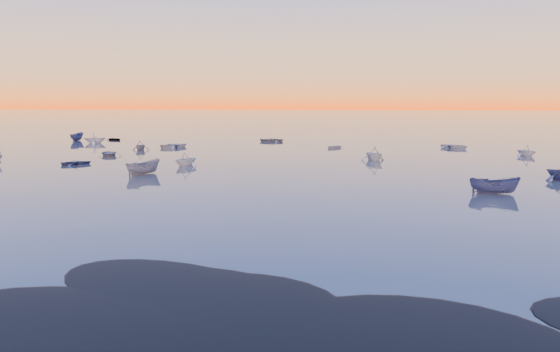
# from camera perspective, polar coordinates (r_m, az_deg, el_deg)

# --- Properties ---
(ground) EXTENTS (600.00, 600.00, 0.00)m
(ground) POSITION_cam_1_polar(r_m,az_deg,el_deg) (119.94, 4.62, 4.31)
(ground) COLOR #625952
(ground) RESTS_ON ground
(mud_lobes) EXTENTS (140.00, 6.00, 0.07)m
(mud_lobes) POSITION_cam_1_polar(r_m,az_deg,el_deg) (20.38, -3.25, -13.84)
(mud_lobes) COLOR black
(mud_lobes) RESTS_ON ground
(moored_fleet) EXTENTS (124.00, 58.00, 1.20)m
(moored_fleet) POSITION_cam_1_polar(r_m,az_deg,el_deg) (73.12, 3.63, 1.99)
(moored_fleet) COLOR white
(moored_fleet) RESTS_ON ground
(boat_near_center) EXTENTS (2.01, 4.10, 1.37)m
(boat_near_center) POSITION_cam_1_polar(r_m,az_deg,el_deg) (47.77, 21.47, -1.72)
(boat_near_center) COLOR #3A446F
(boat_near_center) RESTS_ON ground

